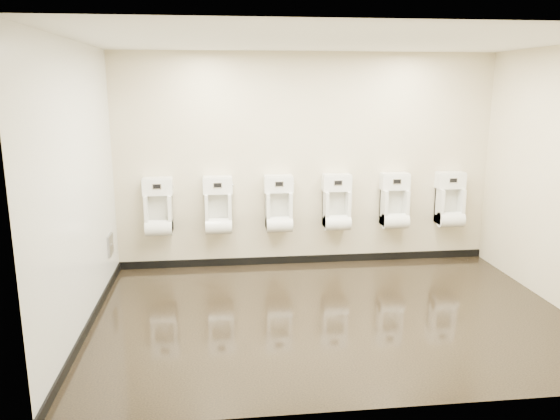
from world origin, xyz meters
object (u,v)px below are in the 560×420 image
(access_panel, at_px, (110,245))
(urinal_4, at_px, (395,205))
(urinal_0, at_px, (159,211))
(urinal_1, at_px, (218,210))
(urinal_2, at_px, (279,208))
(urinal_3, at_px, (337,207))
(urinal_5, at_px, (450,204))

(access_panel, relative_size, urinal_4, 0.35)
(urinal_0, bearing_deg, urinal_4, 0.00)
(urinal_1, bearing_deg, urinal_4, 0.00)
(access_panel, xyz_separation_m, urinal_0, (0.55, 0.42, 0.31))
(urinal_2, xyz_separation_m, urinal_3, (0.78, 0.00, 0.00))
(urinal_5, bearing_deg, urinal_4, 180.00)
(urinal_0, distance_m, urinal_4, 3.12)
(access_panel, bearing_deg, urinal_5, 5.41)
(urinal_4, height_order, urinal_5, same)
(urinal_3, height_order, urinal_5, same)
(urinal_4, relative_size, urinal_5, 1.00)
(urinal_1, bearing_deg, urinal_0, 180.00)
(access_panel, xyz_separation_m, urinal_3, (2.87, 0.42, 0.31))
(urinal_1, xyz_separation_m, urinal_5, (3.14, 0.00, 0.00))
(urinal_0, bearing_deg, access_panel, -142.40)
(urinal_2, height_order, urinal_4, same)
(access_panel, distance_m, urinal_5, 4.48)
(urinal_2, xyz_separation_m, urinal_5, (2.35, 0.00, 0.00))
(urinal_2, bearing_deg, urinal_5, 0.00)
(urinal_0, xyz_separation_m, urinal_2, (1.55, 0.00, 0.00))
(urinal_2, bearing_deg, urinal_4, 0.00)
(urinal_2, height_order, urinal_5, same)
(urinal_1, distance_m, urinal_3, 1.57)
(urinal_4, distance_m, urinal_5, 0.78)
(urinal_0, height_order, urinal_1, same)
(urinal_3, bearing_deg, urinal_5, 0.00)
(urinal_3, bearing_deg, urinal_2, 180.00)
(urinal_4, bearing_deg, urinal_5, 0.00)
(access_panel, distance_m, urinal_4, 3.71)
(urinal_1, relative_size, urinal_4, 1.00)
(urinal_0, bearing_deg, urinal_2, 0.00)
(urinal_0, distance_m, urinal_2, 1.55)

